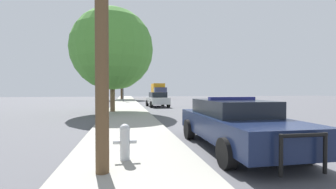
{
  "coord_description": "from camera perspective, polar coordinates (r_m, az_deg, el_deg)",
  "views": [
    {
      "loc": [
        -5.28,
        -6.43,
        1.67
      ],
      "look_at": [
        -1.45,
        13.39,
        1.29
      ],
      "focal_mm": 24.0,
      "sensor_mm": 36.0,
      "label": 1
    }
  ],
  "objects": [
    {
      "name": "traffic_light",
      "position": [
        32.07,
        -8.98,
        5.2
      ],
      "size": [
        3.5,
        0.35,
        5.52
      ],
      "color": "#424247",
      "rests_on": "sidewalk_left"
    },
    {
      "name": "sidewalk_left",
      "position": [
        6.63,
        -9.27,
        -12.92
      ],
      "size": [
        3.0,
        110.0,
        0.13
      ],
      "color": "#99968C",
      "rests_on": "ground_plane"
    },
    {
      "name": "car_background_distant",
      "position": [
        50.99,
        -2.62,
        -0.03
      ],
      "size": [
        2.15,
        4.39,
        1.31
      ],
      "rotation": [
        0.0,
        0.0,
        0.03
      ],
      "color": "black",
      "rests_on": "ground_plane"
    },
    {
      "name": "box_truck",
      "position": [
        45.7,
        -2.49,
        1.02
      ],
      "size": [
        2.63,
        7.88,
        3.06
      ],
      "rotation": [
        0.0,
        0.0,
        3.12
      ],
      "color": "#333856",
      "rests_on": "ground_plane"
    },
    {
      "name": "fire_hydrant",
      "position": [
        5.15,
        -10.9,
        -11.44
      ],
      "size": [
        0.51,
        0.22,
        0.79
      ],
      "color": "#B7BCC1",
      "rests_on": "sidewalk_left"
    },
    {
      "name": "ground_plane",
      "position": [
        8.49,
        28.35,
        -10.38
      ],
      "size": [
        110.0,
        110.0,
        0.0
      ],
      "primitive_type": "plane",
      "color": "#4F4F54"
    },
    {
      "name": "tree_sidewalk_far",
      "position": [
        40.28,
        -11.68,
        6.01
      ],
      "size": [
        6.3,
        6.3,
        8.18
      ],
      "color": "brown",
      "rests_on": "sidewalk_left"
    },
    {
      "name": "tree_sidewalk_near",
      "position": [
        17.1,
        -13.96,
        11.13
      ],
      "size": [
        5.92,
        5.92,
        7.5
      ],
      "color": "brown",
      "rests_on": "sidewalk_left"
    },
    {
      "name": "police_car",
      "position": [
        6.77,
        16.57,
        -6.81
      ],
      "size": [
        2.21,
        4.98,
        1.47
      ],
      "rotation": [
        0.0,
        0.0,
        3.13
      ],
      "color": "#141E3D",
      "rests_on": "ground_plane"
    },
    {
      "name": "car_background_midblock",
      "position": [
        22.76,
        -2.69,
        -1.21
      ],
      "size": [
        2.13,
        4.03,
        1.48
      ],
      "rotation": [
        0.0,
        0.0,
        0.06
      ],
      "color": "#B7B7BC",
      "rests_on": "ground_plane"
    }
  ]
}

